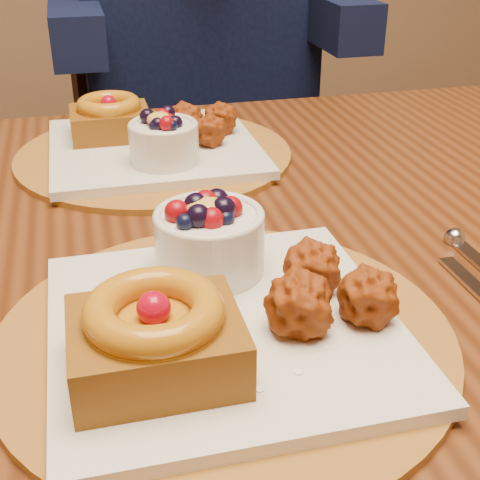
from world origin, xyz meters
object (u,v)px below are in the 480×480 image
place_setting_near (218,307)px  place_setting_far (152,141)px  dining_table (183,284)px  chair_far (189,179)px

place_setting_near → place_setting_far: size_ratio=1.00×
dining_table → chair_far: bearing=79.8°
dining_table → chair_far: 0.82m
place_setting_far → place_setting_near: bearing=-90.1°
place_setting_near → chair_far: bearing=81.7°
place_setting_near → place_setting_far: bearing=89.9°
dining_table → place_setting_near: place_setting_near is taller
chair_far → place_setting_far: bearing=-128.7°
chair_far → place_setting_near: bearing=-122.8°
place_setting_far → dining_table: bearing=-89.3°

